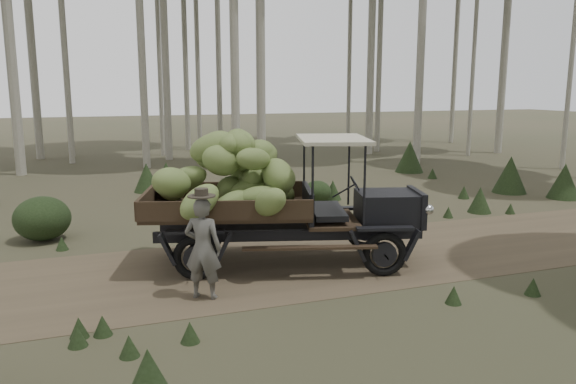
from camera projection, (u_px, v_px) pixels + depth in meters
name	position (u px, v px, depth m)	size (l,w,h in m)	color
ground	(354.00, 257.00, 11.56)	(120.00, 120.00, 0.00)	#473D2B
dirt_track	(354.00, 257.00, 11.56)	(70.00, 4.00, 0.01)	brown
banana_truck	(256.00, 182.00, 10.80)	(5.69, 3.39, 2.78)	black
farmer	(203.00, 247.00, 9.16)	(0.74, 0.66, 1.85)	#55534E
undergrowth	(415.00, 231.00, 11.52)	(20.18, 23.57, 1.34)	#233319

